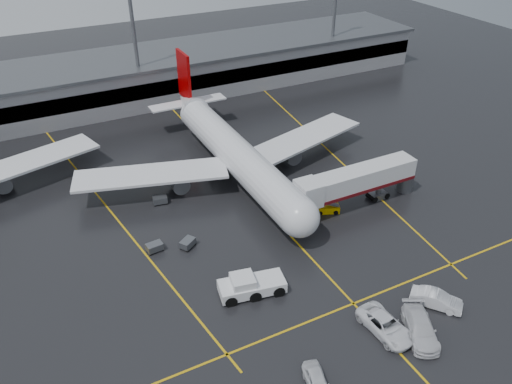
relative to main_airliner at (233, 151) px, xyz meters
name	(u,v)px	position (x,y,z in m)	size (l,w,h in m)	color
ground	(262,205)	(0.00, -9.70, -4.21)	(220.00, 220.00, 0.00)	black
apron_line_centre	(262,205)	(0.00, -9.70, -4.20)	(0.25, 90.00, 0.02)	gold
apron_line_stop	(354,304)	(0.00, -31.70, -4.20)	(60.00, 0.25, 0.02)	gold
apron_line_left	(106,206)	(-20.00, 0.30, -4.20)	(0.25, 70.00, 0.02)	gold
apron_line_right	(328,150)	(18.00, 0.30, -4.20)	(0.25, 70.00, 0.02)	gold
terminal	(156,74)	(0.00, 38.23, 0.11)	(122.00, 19.00, 8.60)	gray
light_mast_mid	(134,36)	(-5.00, 32.30, 10.27)	(3.00, 1.20, 25.45)	#595B60
light_mast_right	(335,9)	(40.00, 32.30, 10.27)	(3.00, 1.20, 25.45)	#595B60
main_airliner	(233,151)	(0.00, 0.00, 0.00)	(48.80, 45.60, 14.10)	silver
jet_bridge	(357,182)	(11.87, -15.70, -0.28)	(19.90, 3.40, 6.05)	silver
pushback_tractor	(250,286)	(-9.51, -24.89, -3.14)	(7.94, 4.47, 2.68)	silver
belt_loader	(327,209)	(7.41, -15.31, -3.69)	(3.62, 2.58, 2.12)	#E2AC00
service_van_a	(385,325)	(0.43, -36.49, -3.29)	(3.05, 6.62, 1.84)	white
service_van_b	(420,328)	(3.39, -38.45, -3.23)	(2.75, 6.77, 1.97)	silver
service_van_c	(436,299)	(7.87, -36.07, -3.29)	(1.95, 5.59, 1.84)	silver
service_van_d	(317,382)	(-9.62, -39.06, -3.40)	(1.91, 4.74, 1.61)	silver
baggage_cart_a	(188,243)	(-12.87, -13.79, -3.58)	(2.39, 2.19, 1.12)	#595B60
baggage_cart_b	(155,247)	(-16.87, -12.63, -3.58)	(2.11, 1.48, 1.12)	#595B60
baggage_cart_c	(160,200)	(-12.85, -2.53, -3.58)	(2.19, 1.62, 1.12)	#595B60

